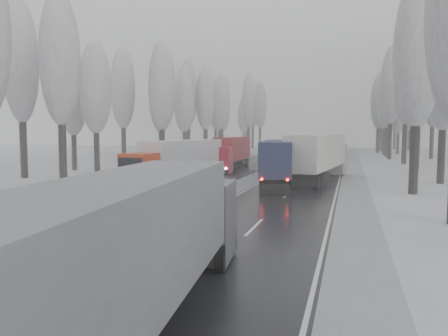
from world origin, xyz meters
The scene contains 51 objects.
carriageway_right centered at (5.25, 30.00, 0.01)m, with size 7.50×200.00×0.03m, color black.
carriageway_left centered at (-5.25, 30.00, 0.01)m, with size 7.50×200.00×0.03m, color black.
median_slush centered at (0.00, 30.00, 0.02)m, with size 3.00×200.00×0.04m, color #A8ABB0.
shoulder_right centered at (10.20, 30.00, 0.02)m, with size 2.40×200.00×0.04m, color #A8ABB0.
shoulder_left centered at (-10.20, 30.00, 0.02)m, with size 2.40×200.00×0.04m, color #A8ABB0.
median_guardrail centered at (0.00, 29.99, 0.60)m, with size 0.12×200.00×0.76m.
tree_18 centered at (14.51, 27.03, 10.70)m, with size 3.60×3.60×16.58m.
tree_20 centered at (17.90, 35.17, 10.14)m, with size 3.60×3.60×15.71m.
tree_22 centered at (17.02, 45.60, 10.24)m, with size 3.60×3.60×15.86m.
tree_24 centered at (17.90, 51.02, 13.19)m, with size 3.60×3.60×20.49m.
tree_26 centered at (17.56, 61.27, 12.10)m, with size 3.60×3.60×18.78m.
tree_28 centered at (16.34, 71.95, 12.64)m, with size 3.60×3.60×19.62m.
tree_29 centered at (23.71, 75.95, 11.67)m, with size 3.60×3.60×18.11m.
tree_30 centered at (16.56, 81.70, 11.52)m, with size 3.60×3.60×17.86m.
tree_31 centered at (22.48, 85.70, 11.97)m, with size 3.60×3.60×18.58m.
tree_32 centered at (16.63, 89.21, 11.18)m, with size 3.60×3.60×17.33m.
tree_33 centered at (19.77, 93.21, 9.26)m, with size 3.60×3.60×14.33m.
tree_34 centered at (15.73, 96.32, 11.37)m, with size 3.60×3.60×17.63m.
tree_35 centered at (24.94, 100.32, 11.77)m, with size 3.60×3.60×18.25m.
tree_36 centered at (17.04, 106.16, 13.02)m, with size 3.60×3.60×20.23m.
tree_37 centered at (24.02, 110.16, 10.56)m, with size 3.60×3.60×16.37m.
tree_38 centered at (18.73, 116.73, 11.59)m, with size 3.60×3.60×17.97m.
tree_39 centered at (21.55, 120.73, 10.45)m, with size 3.60×3.60×16.19m.
tree_58 centered at (-15.13, 24.57, 11.10)m, with size 3.60×3.60×17.21m.
tree_59 centered at (-22.80, 28.57, 11.87)m, with size 3.60×3.60×18.41m.
tree_60 centered at (-17.75, 34.20, 9.59)m, with size 3.60×3.60×14.84m.
tree_61 centered at (-23.52, 38.20, 9.02)m, with size 3.60×3.60×13.95m.
tree_62 centered at (-13.94, 43.73, 10.36)m, with size 3.60×3.60×16.04m.
tree_63 centered at (-21.85, 47.73, 10.89)m, with size 3.60×3.60×16.88m.
tree_64 centered at (-18.26, 52.71, 9.96)m, with size 3.60×3.60×15.42m.
tree_65 centered at (-20.05, 56.71, 12.55)m, with size 3.60×3.60×19.48m.
tree_66 centered at (-18.16, 62.35, 9.84)m, with size 3.60×3.60×15.23m.
tree_67 centered at (-19.54, 66.35, 11.03)m, with size 3.60×3.60×17.09m.
tree_68 centered at (-16.58, 69.11, 10.75)m, with size 3.60×3.60×16.65m.
tree_69 centered at (-21.42, 73.11, 12.46)m, with size 3.60×3.60×19.35m.
tree_70 centered at (-16.33, 79.19, 11.03)m, with size 3.60×3.60×17.09m.
tree_71 centered at (-21.09, 83.19, 12.63)m, with size 3.60×3.60×19.61m.
tree_72 centered at (-18.93, 88.54, 9.76)m, with size 3.60×3.60×15.11m.
tree_73 centered at (-21.82, 92.54, 11.11)m, with size 3.60×3.60×17.22m.
tree_74 centered at (-15.07, 99.33, 12.67)m, with size 3.60×3.60×19.68m.
tree_75 centered at (-24.20, 103.33, 11.99)m, with size 3.60×3.60×18.60m.
tree_76 centered at (-14.05, 108.72, 11.95)m, with size 3.60×3.60×18.55m.
tree_77 centered at (-19.66, 112.72, 9.26)m, with size 3.60×3.60×14.32m.
tree_78 centered at (-17.56, 115.31, 12.59)m, with size 3.60×3.60×19.55m.
tree_79 centered at (-20.33, 119.31, 11.01)m, with size 3.60×3.60×17.07m.
truck_grey_tarp centered at (5.24, -0.80, 2.24)m, with size 3.94×15.12×3.85m.
truck_blue_box centered at (3.56, 29.93, 2.34)m, with size 4.37×15.77×4.01m.
truck_cream_box centered at (7.02, 33.92, 2.63)m, with size 5.07×17.75×4.51m.
box_truck_distant centered at (5.09, 88.19, 1.36)m, with size 2.98×7.37×2.68m.
truck_red_white centered at (-5.89, 29.54, 2.32)m, with size 4.19×15.66×3.98m.
truck_red_red centered at (-4.66, 44.04, 2.40)m, with size 3.70×16.13×4.10m.
Camera 1 is at (9.77, -9.12, 4.78)m, focal length 35.00 mm.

